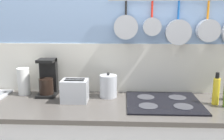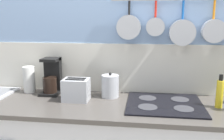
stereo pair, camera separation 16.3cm
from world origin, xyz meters
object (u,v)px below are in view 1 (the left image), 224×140
(toaster, at_px, (75,91))
(paper_towel_roll, at_px, (24,81))
(bottle_cooking_wine, at_px, (216,90))
(kettle, at_px, (108,86))
(coffee_maker, at_px, (48,80))

(toaster, bearing_deg, paper_towel_roll, 160.53)
(toaster, height_order, bottle_cooking_wine, bottle_cooking_wine)
(paper_towel_roll, xyz_separation_m, kettle, (0.74, -0.04, -0.02))
(paper_towel_roll, xyz_separation_m, bottle_cooking_wine, (1.59, -0.18, -0.01))
(coffee_maker, distance_m, kettle, 0.53)
(toaster, xyz_separation_m, kettle, (0.26, 0.13, 0.00))
(toaster, distance_m, bottle_cooking_wine, 1.11)
(bottle_cooking_wine, bearing_deg, coffee_maker, 172.57)
(paper_towel_roll, height_order, bottle_cooking_wine, bottle_cooking_wine)
(coffee_maker, bearing_deg, toaster, -31.68)
(paper_towel_roll, relative_size, bottle_cooking_wine, 0.93)
(coffee_maker, relative_size, bottle_cooking_wine, 1.25)
(paper_towel_roll, bearing_deg, coffee_maker, -1.50)
(paper_towel_roll, relative_size, toaster, 1.05)
(kettle, relative_size, bottle_cooking_wine, 0.84)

